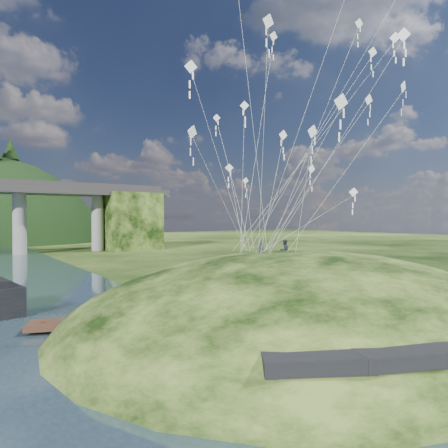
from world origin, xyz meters
TOP-DOWN VIEW (x-y plane):
  - ground at (0.00, 0.00)m, footprint 320.00×320.00m
  - grass_hill at (8.00, 2.00)m, footprint 36.00×32.00m
  - wooden_dock at (-2.48, 7.49)m, footprint 13.38×7.13m
  - kite_flyers at (7.81, 4.45)m, footprint 3.73×1.20m
  - kite_swarm at (8.35, 1.50)m, footprint 18.65×17.44m

SIDE VIEW (x-z plane):
  - grass_hill at x=8.00m, z-range -8.00..5.00m
  - ground at x=0.00m, z-range 0.00..0.00m
  - wooden_dock at x=-2.48m, z-range -0.06..0.91m
  - kite_flyers at x=7.81m, z-range 4.87..6.63m
  - kite_swarm at x=8.35m, z-range 7.91..25.89m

